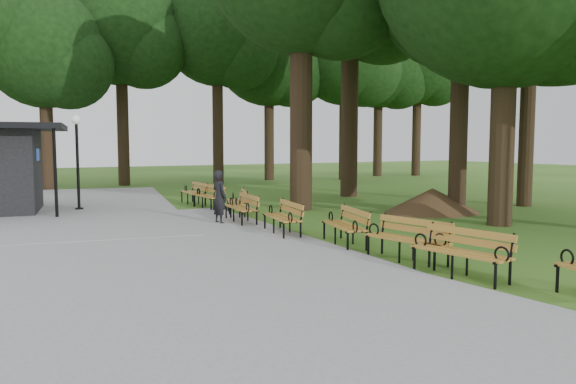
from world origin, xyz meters
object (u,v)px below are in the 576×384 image
bench_5 (282,218)px  bench_9 (193,193)px  dirt_mound (432,200)px  bench_8 (208,196)px  bench_2 (460,253)px  lamp_post (77,143)px  bench_6 (241,208)px  bench_4 (344,226)px  bench_7 (236,202)px  bench_3 (407,240)px  person (219,197)px

bench_5 → bench_9: 7.94m
dirt_mound → bench_8: 7.97m
bench_2 → bench_9: bearing=172.0°
lamp_post → bench_6: size_ratio=1.76×
bench_8 → bench_9: same height
bench_2 → bench_4: same height
bench_7 → bench_5: bearing=13.4°
bench_6 → bench_7: size_ratio=1.00×
lamp_post → bench_9: (4.21, 0.05, -1.95)m
lamp_post → bench_3: (4.59, -11.97, -1.95)m
bench_2 → bench_3: size_ratio=1.00×
dirt_mound → person: bearing=172.7°
bench_7 → bench_9: bearing=-158.3°
bench_8 → bench_9: (-0.04, 1.57, 0.00)m
bench_2 → bench_3: same height
bench_4 → bench_8: (-0.28, 8.34, 0.00)m
dirt_mound → bench_4: bench_4 is taller
bench_4 → bench_5: 2.06m
dirt_mound → bench_8: bearing=142.9°
bench_6 → bench_7: same height
person → bench_7: bearing=-49.6°
bench_8 → bench_5: bearing=-4.5°
bench_3 → bench_7: (-0.23, 8.11, 0.00)m
bench_8 → bench_9: bearing=180.0°
dirt_mound → bench_5: (-6.68, -1.56, 0.02)m
bench_4 → bench_8: same height
bench_2 → bench_5: (-0.61, 5.54, 0.00)m
dirt_mound → bench_4: (-6.07, -3.52, 0.02)m
bench_4 → bench_6: bearing=-156.7°
dirt_mound → bench_7: size_ratio=1.52×
person → bench_8: bearing=-27.3°
dirt_mound → bench_9: bearing=135.1°
bench_7 → lamp_post: bearing=-112.1°
person → bench_2: bearing=177.7°
bench_3 → bench_5: size_ratio=1.00×
bench_9 → bench_2: bearing=3.2°
person → bench_4: size_ratio=0.83×
lamp_post → bench_4: 11.02m
dirt_mound → bench_8: size_ratio=1.52×
person → bench_3: size_ratio=0.83×
lamp_post → bench_8: lamp_post is taller
bench_8 → dirt_mound: bearing=51.3°
lamp_post → dirt_mound: bearing=-30.8°
lamp_post → bench_8: bearing=-19.7°
bench_4 → bench_9: size_ratio=1.00×
bench_9 → dirt_mound: bearing=46.9°
bench_6 → bench_7: bearing=167.9°
bench_4 → bench_9: bearing=-163.9°
bench_2 → bench_7: same height
dirt_mound → bench_7: 6.72m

